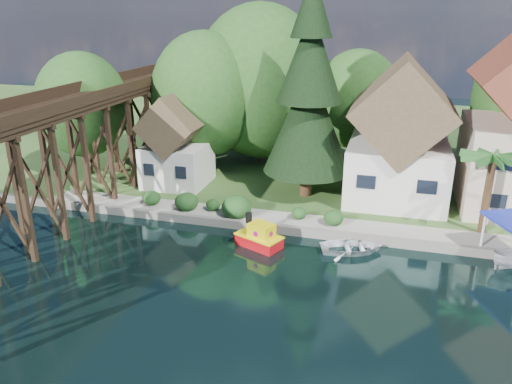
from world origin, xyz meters
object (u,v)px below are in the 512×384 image
shed (177,146)px  conifer (309,94)px  tugboat (260,237)px  trestle_bridge (53,154)px  boat_white_a (352,246)px  palm_tree (493,160)px  house_left (399,141)px

shed → conifer: conifer is taller
tugboat → conifer: bearing=81.1°
trestle_bridge → shed: 10.69m
boat_white_a → palm_tree: bearing=-80.8°
palm_tree → conifer: bearing=162.5°
trestle_bridge → boat_white_a: (20.57, 1.36, -4.93)m
shed → boat_white_a: shed is taller
conifer → tugboat: bearing=-98.9°
trestle_bridge → tugboat: 15.38m
house_left → boat_white_a: bearing=-104.4°
house_left → boat_white_a: house_left is taller
shed → house_left: bearing=4.8°
trestle_bridge → boat_white_a: 21.19m
shed → palm_tree: size_ratio=1.34×
trestle_bridge → boat_white_a: trestle_bridge is taller
house_left → conifer: bearing=-169.8°
shed → boat_white_a: (15.57, -7.97, -3.41)m
palm_tree → house_left: bearing=137.8°
house_left → conifer: conifer is taller
shed → palm_tree: bearing=-9.0°
boat_white_a → tugboat: bearing=80.3°
shed → palm_tree: shed is taller
palm_tree → boat_white_a: bearing=-153.0°
shed → tugboat: 13.44m
boat_white_a → house_left: bearing=-32.2°
palm_tree → tugboat: bearing=-160.4°
house_left → shed: (-18.00, -1.50, -1.31)m
shed → tugboat: size_ratio=2.29×
conifer → boat_white_a: 12.48m
trestle_bridge → palm_tree: bearing=10.9°
boat_white_a → conifer: bearing=10.9°
palm_tree → tugboat: palm_tree is taller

